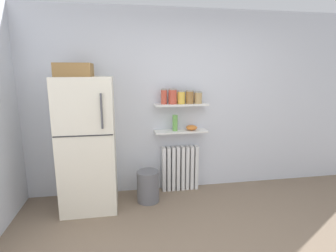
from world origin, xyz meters
TOP-DOWN VIEW (x-y plane):
  - ground_plane at (0.00, 0.50)m, footprint 7.04×7.04m
  - back_wall at (0.00, 2.05)m, footprint 7.04×0.10m
  - refrigerator at (-1.30, 1.66)m, footprint 0.68×0.72m
  - radiator at (-0.04, 1.92)m, footprint 0.54×0.12m
  - wall_shelf_lower at (-0.04, 1.89)m, footprint 0.75×0.22m
  - wall_shelf_upper at (-0.04, 1.89)m, footprint 0.75×0.22m
  - storage_jar_0 at (-0.28, 1.89)m, footprint 0.08×0.08m
  - storage_jar_1 at (-0.16, 1.89)m, footprint 0.12×0.12m
  - storage_jar_2 at (-0.04, 1.89)m, footprint 0.11×0.11m
  - storage_jar_3 at (0.09, 1.89)m, footprint 0.11×0.11m
  - storage_jar_4 at (0.21, 1.89)m, footprint 0.11×0.11m
  - vase at (-0.12, 1.89)m, footprint 0.07×0.07m
  - shelf_bowl at (0.12, 1.89)m, footprint 0.16×0.16m
  - trash_bin at (-0.55, 1.63)m, footprint 0.30×0.30m

SIDE VIEW (x-z plane):
  - ground_plane at x=0.00m, z-range 0.00..0.00m
  - trash_bin at x=-0.55m, z-range 0.00..0.43m
  - radiator at x=-0.04m, z-range 0.00..0.67m
  - refrigerator at x=-1.30m, z-range -0.04..1.80m
  - wall_shelf_lower at x=-0.04m, z-range 0.89..0.92m
  - shelf_bowl at x=0.12m, z-range 0.92..0.99m
  - vase at x=-0.12m, z-range 0.92..1.14m
  - wall_shelf_upper at x=-0.04m, z-range 1.28..1.30m
  - back_wall at x=0.00m, z-range 0.00..2.60m
  - storage_jar_4 at x=0.21m, z-range 1.30..1.47m
  - storage_jar_2 at x=-0.04m, z-range 1.30..1.49m
  - storage_jar_3 at x=0.09m, z-range 1.30..1.49m
  - storage_jar_0 at x=-0.28m, z-range 1.30..1.51m
  - storage_jar_1 at x=-0.16m, z-range 1.30..1.52m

